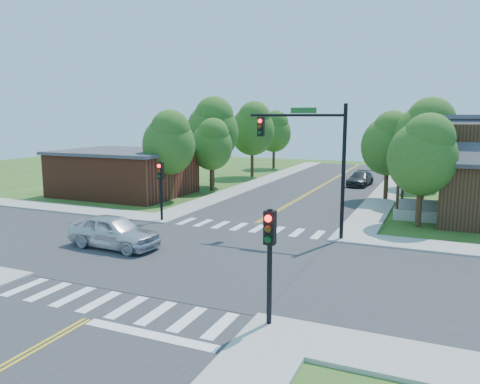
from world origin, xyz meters
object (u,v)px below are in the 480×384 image
at_px(signal_mast_ne, 312,149).
at_px(signal_pole_nw, 161,180).
at_px(signal_pole_se, 269,246).
at_px(car_silver, 114,232).
at_px(car_dgrey, 360,179).

relative_size(signal_mast_ne, signal_pole_nw, 1.89).
xyz_separation_m(signal_pole_se, car_silver, (-10.14, 5.26, -1.83)).
distance_m(signal_mast_ne, signal_pole_se, 11.55).
bearing_deg(car_silver, signal_mast_ne, -50.97).
xyz_separation_m(signal_pole_nw, car_silver, (1.06, -5.94, -1.83)).
bearing_deg(signal_pole_se, signal_pole_nw, 135.00).
xyz_separation_m(signal_pole_se, signal_pole_nw, (-11.20, 11.20, 0.00)).
relative_size(signal_pole_se, car_silver, 0.76).
relative_size(signal_pole_se, signal_pole_nw, 1.00).
height_order(signal_mast_ne, signal_pole_nw, signal_mast_ne).
xyz_separation_m(signal_pole_se, car_dgrey, (-2.32, 31.52, -2.01)).
bearing_deg(car_dgrey, signal_mast_ne, -83.80).
height_order(signal_pole_se, car_silver, signal_pole_se).
height_order(signal_pole_nw, car_dgrey, signal_pole_nw).
bearing_deg(signal_pole_nw, car_silver, -79.91).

